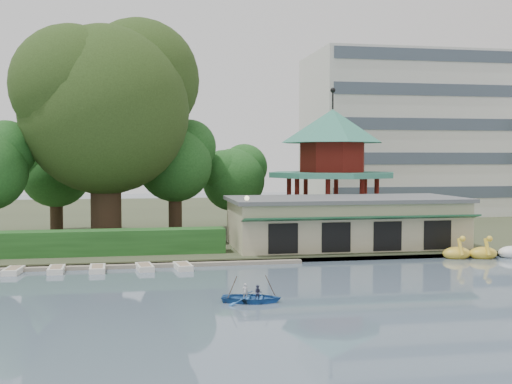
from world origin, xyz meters
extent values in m
plane|color=slate|center=(0.00, 0.00, 0.00)|extent=(220.00, 220.00, 0.00)
cube|color=#424930|center=(0.00, 52.00, 0.20)|extent=(220.00, 70.00, 0.40)
cube|color=gray|center=(0.00, 17.30, 0.15)|extent=(220.00, 0.60, 0.30)
cube|color=gray|center=(-12.00, 17.20, 0.12)|extent=(34.00, 1.60, 0.24)
cube|color=#BCB18D|center=(10.00, 22.00, 2.20)|extent=(18.00, 8.00, 3.60)
cube|color=#595B5E|center=(10.00, 22.00, 4.15)|extent=(18.60, 8.60, 0.30)
cube|color=#194C2D|center=(10.00, 17.70, 3.00)|extent=(18.00, 1.59, 0.45)
cylinder|color=#BCB18D|center=(12.00, 32.00, 1.00)|extent=(10.40, 10.40, 1.20)
cylinder|color=#35816A|center=(12.00, 32.00, 5.85)|extent=(12.40, 12.40, 0.50)
cylinder|color=maroon|center=(12.00, 32.00, 7.50)|extent=(6.40, 6.40, 2.80)
cone|color=#35816A|center=(12.00, 32.00, 10.50)|extent=(10.00, 10.00, 3.20)
cylinder|color=black|center=(12.00, 32.00, 13.00)|extent=(0.16, 0.16, 1.80)
cube|color=silver|center=(30.00, 50.00, 10.40)|extent=(30.00, 14.00, 20.00)
cube|color=#255A22|center=(-15.00, 20.50, 1.30)|extent=(30.00, 2.00, 1.80)
cylinder|color=black|center=(1.50, 19.00, 2.40)|extent=(0.12, 0.12, 4.00)
sphere|color=beige|center=(1.50, 19.00, 4.50)|extent=(0.36, 0.36, 0.36)
cylinder|color=#3A281C|center=(-9.00, 28.00, 4.85)|extent=(2.54, 2.54, 8.90)
sphere|color=#2C4419|center=(-9.00, 28.00, 11.44)|extent=(14.09, 14.09, 14.09)
sphere|color=#2C4419|center=(-6.18, 30.11, 14.28)|extent=(10.57, 10.57, 10.57)
sphere|color=#2C4419|center=(-11.47, 26.59, 13.22)|extent=(9.86, 9.86, 9.86)
sphere|color=#255A22|center=(-16.72, 26.96, 8.06)|extent=(4.81, 4.81, 4.81)
cylinder|color=#3A281C|center=(-3.00, 32.00, 2.99)|extent=(1.23, 1.23, 5.19)
sphere|color=#255A22|center=(-3.00, 32.00, 6.83)|extent=(6.82, 6.82, 6.82)
sphere|color=#255A22|center=(-1.64, 33.02, 8.49)|extent=(5.11, 5.11, 5.11)
sphere|color=#255A22|center=(-4.19, 31.32, 7.87)|extent=(4.77, 4.77, 4.77)
cylinder|color=#3A281C|center=(3.00, 36.00, 2.37)|extent=(1.12, 1.12, 3.93)
sphere|color=#255A22|center=(3.00, 36.00, 5.28)|extent=(6.24, 6.24, 6.24)
sphere|color=#255A22|center=(4.25, 36.94, 6.54)|extent=(4.68, 4.68, 4.68)
sphere|color=#255A22|center=(1.91, 35.38, 6.06)|extent=(4.37, 4.37, 4.37)
cylinder|color=#3A281C|center=(-14.00, 36.00, 2.70)|extent=(1.20, 1.20, 4.60)
sphere|color=#255A22|center=(-14.00, 36.00, 6.11)|extent=(6.64, 6.64, 6.64)
sphere|color=#255A22|center=(-12.67, 37.00, 7.58)|extent=(4.98, 4.98, 4.98)
sphere|color=#255A22|center=(-15.16, 35.34, 7.03)|extent=(4.65, 4.65, 4.65)
ellipsoid|color=yellow|center=(16.93, 16.73, 0.35)|extent=(2.16, 1.44, 0.99)
cylinder|color=yellow|center=(16.93, 16.18, 0.90)|extent=(0.26, 0.79, 1.29)
sphere|color=yellow|center=(16.93, 15.88, 1.55)|extent=(0.44, 0.44, 0.44)
ellipsoid|color=yellow|center=(18.88, 16.40, 0.35)|extent=(2.16, 1.44, 0.99)
cylinder|color=yellow|center=(18.88, 15.85, 0.90)|extent=(0.26, 0.79, 1.29)
sphere|color=yellow|center=(18.88, 15.55, 1.55)|extent=(0.44, 0.44, 0.44)
ellipsoid|color=white|center=(21.25, 16.42, 0.35)|extent=(2.16, 1.44, 0.99)
cube|color=white|center=(-14.26, 15.99, 0.18)|extent=(1.19, 2.38, 0.36)
cube|color=white|center=(-11.59, 15.90, 0.18)|extent=(1.07, 2.33, 0.36)
cube|color=white|center=(-8.98, 15.72, 0.18)|extent=(1.08, 2.33, 0.36)
cube|color=white|center=(-5.93, 15.83, 0.18)|extent=(1.29, 2.41, 0.36)
cube|color=white|center=(-3.40, 15.68, 0.18)|extent=(1.27, 2.40, 0.36)
imported|color=#2D66AF|center=(-0.58, 5.10, 0.45)|extent=(4.95, 4.09, 0.89)
imported|color=silver|center=(-0.88, 5.30, 0.52)|extent=(0.35, 0.28, 0.85)
imported|color=#343651|center=(-0.28, 4.90, 0.51)|extent=(0.47, 0.40, 0.82)
cylinder|color=#3A281C|center=(-1.78, 5.10, 0.35)|extent=(0.94, 0.29, 2.01)
cylinder|color=#3A281C|center=(0.62, 5.10, 0.35)|extent=(0.94, 0.29, 2.01)
camera|label=1|loc=(-6.23, -27.10, 7.40)|focal=45.00mm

